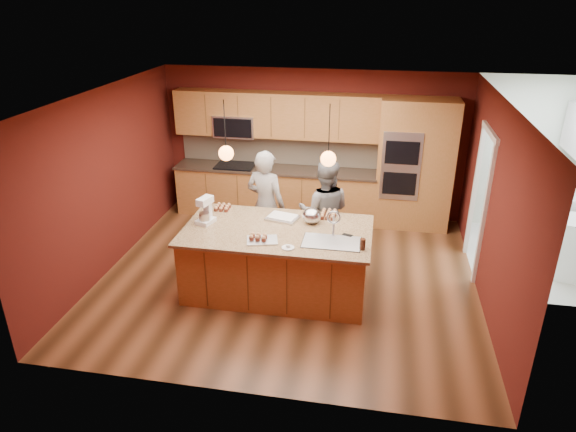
% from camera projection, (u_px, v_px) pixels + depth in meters
% --- Properties ---
extents(floor, '(5.50, 5.50, 0.00)m').
position_uv_depth(floor, '(288.00, 276.00, 7.76)').
color(floor, '#442915').
rests_on(floor, ground).
extents(ceiling, '(5.50, 5.50, 0.00)m').
position_uv_depth(ceiling, '(288.00, 96.00, 6.66)').
color(ceiling, white).
rests_on(ceiling, ground).
extents(wall_back, '(5.50, 0.00, 5.50)m').
position_uv_depth(wall_back, '(313.00, 144.00, 9.45)').
color(wall_back, '#501610').
rests_on(wall_back, ground).
extents(wall_front, '(5.50, 0.00, 5.50)m').
position_uv_depth(wall_front, '(242.00, 286.00, 4.96)').
color(wall_front, '#501610').
rests_on(wall_front, ground).
extents(wall_left, '(0.00, 5.00, 5.00)m').
position_uv_depth(wall_left, '(107.00, 180.00, 7.66)').
color(wall_left, '#501610').
rests_on(wall_left, ground).
extents(wall_right, '(0.00, 5.00, 5.00)m').
position_uv_depth(wall_right, '(493.00, 206.00, 6.76)').
color(wall_right, '#501610').
rests_on(wall_right, ground).
extents(cabinet_run, '(3.74, 0.64, 2.30)m').
position_uv_depth(cabinet_run, '(274.00, 165.00, 9.49)').
color(cabinet_run, '#9A6228').
rests_on(cabinet_run, floor).
extents(oven_column, '(1.30, 0.62, 2.30)m').
position_uv_depth(oven_column, '(415.00, 165.00, 8.96)').
color(oven_column, '#9A6228').
rests_on(oven_column, floor).
extents(doorway_trim, '(0.08, 1.11, 2.20)m').
position_uv_depth(doorway_trim, '(479.00, 204.00, 7.60)').
color(doorway_trim, silver).
rests_on(doorway_trim, wall_right).
extents(pendant_left, '(0.20, 0.20, 0.80)m').
position_uv_depth(pendant_left, '(226.00, 153.00, 6.72)').
color(pendant_left, black).
rests_on(pendant_left, ceiling).
extents(pendant_right, '(0.20, 0.20, 0.80)m').
position_uv_depth(pendant_right, '(328.00, 159.00, 6.50)').
color(pendant_right, black).
rests_on(pendant_right, ceiling).
extents(island, '(2.58, 1.45, 1.33)m').
position_uv_depth(island, '(278.00, 259.00, 7.22)').
color(island, '#9A6228').
rests_on(island, floor).
extents(person_left, '(0.73, 0.58, 1.76)m').
position_uv_depth(person_left, '(266.00, 205.00, 8.00)').
color(person_left, black).
rests_on(person_left, floor).
extents(person_right, '(0.85, 0.68, 1.66)m').
position_uv_depth(person_right, '(324.00, 212.00, 7.87)').
color(person_right, slate).
rests_on(person_right, floor).
extents(stand_mixer, '(0.26, 0.31, 0.38)m').
position_uv_depth(stand_mixer, '(206.00, 212.00, 7.18)').
color(stand_mixer, white).
rests_on(stand_mixer, island).
extents(sheet_cake, '(0.50, 0.42, 0.05)m').
position_uv_depth(sheet_cake, '(283.00, 217.00, 7.35)').
color(sheet_cake, silver).
rests_on(sheet_cake, island).
extents(cooling_rack, '(0.46, 0.37, 0.02)m').
position_uv_depth(cooling_rack, '(262.00, 240.00, 6.71)').
color(cooling_rack, silver).
rests_on(cooling_rack, island).
extents(mixing_bowl, '(0.27, 0.27, 0.23)m').
position_uv_depth(mixing_bowl, '(312.00, 216.00, 7.19)').
color(mixing_bowl, silver).
rests_on(mixing_bowl, island).
extents(plate, '(0.16, 0.16, 0.01)m').
position_uv_depth(plate, '(288.00, 248.00, 6.53)').
color(plate, silver).
rests_on(plate, island).
extents(tumbler, '(0.07, 0.07, 0.15)m').
position_uv_depth(tumbler, '(363.00, 244.00, 6.47)').
color(tumbler, '#381B10').
rests_on(tumbler, island).
extents(phone, '(0.16, 0.12, 0.01)m').
position_uv_depth(phone, '(347.00, 235.00, 6.86)').
color(phone, black).
rests_on(phone, island).
extents(cupcakes_left, '(0.23, 0.23, 0.07)m').
position_uv_depth(cupcakes_left, '(222.00, 207.00, 7.66)').
color(cupcakes_left, tan).
rests_on(cupcakes_left, island).
extents(cupcakes_rack, '(0.25, 0.16, 0.07)m').
position_uv_depth(cupcakes_rack, '(258.00, 237.00, 6.71)').
color(cupcakes_rack, tan).
rests_on(cupcakes_rack, island).
extents(cupcakes_right, '(0.24, 0.32, 0.07)m').
position_uv_depth(cupcakes_right, '(328.00, 214.00, 7.43)').
color(cupcakes_right, tan).
rests_on(cupcakes_right, island).
extents(dryer, '(0.73, 0.74, 1.03)m').
position_uv_depth(dryer, '(564.00, 224.00, 8.24)').
color(dryer, white).
rests_on(dryer, floor).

